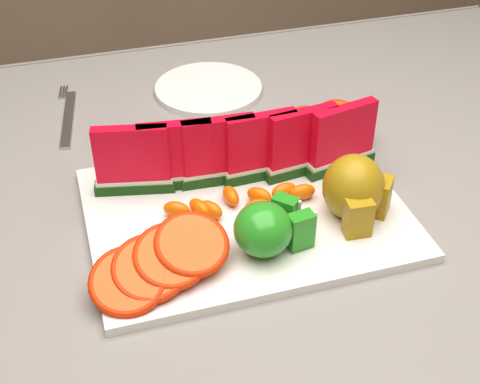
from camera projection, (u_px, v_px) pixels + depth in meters
table at (188, 277)px, 0.92m from camera, size 1.40×0.90×0.75m
tablecloth at (186, 243)px, 0.88m from camera, size 1.53×1.03×0.20m
platter at (246, 213)px, 0.86m from camera, size 0.40×0.30×0.01m
apple_cluster at (268, 228)px, 0.78m from camera, size 0.11×0.09×0.06m
pear_cluster at (355, 190)px, 0.82m from camera, size 0.10×0.10×0.09m
side_plate at (208, 89)px, 1.12m from camera, size 0.22×0.22×0.01m
fork at (68, 116)px, 1.06m from camera, size 0.04×0.20×0.00m
watermelon_row at (240, 151)px, 0.88m from camera, size 0.39×0.07×0.10m
orange_fan_front at (160, 262)px, 0.74m from camera, size 0.18×0.12×0.05m
orange_fan_back at (249, 140)px, 0.94m from camera, size 0.38×0.11×0.05m
tangerine_segments at (241, 201)px, 0.85m from camera, size 0.20×0.06×0.02m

